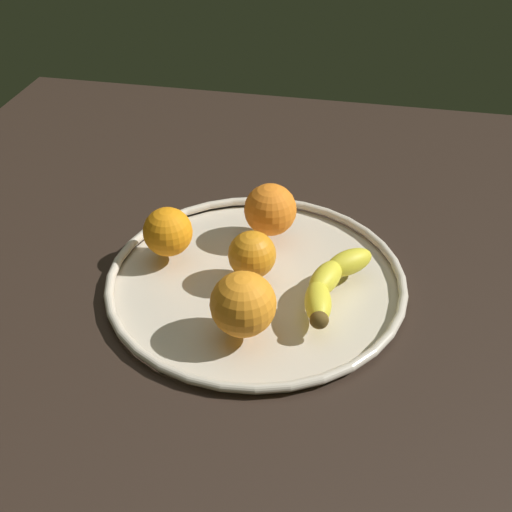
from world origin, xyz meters
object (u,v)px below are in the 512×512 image
Objects in this scene: banana at (331,282)px; orange_front_right at (252,255)px; fruit_bowl at (256,279)px; orange_front_left at (168,232)px; orange_back_left at (269,210)px; orange_back_right at (243,304)px.

orange_front_right reaches higher than banana.
orange_front_right reaches higher than fruit_bowl.
orange_front_left is 0.91× the size of orange_back_left.
orange_back_left is (-11.79, -10.07, 2.07)cm from banana.
orange_back_left reaches higher than banana.
orange_back_left reaches higher than fruit_bowl.
orange_back_right is (10.50, 0.62, 4.77)cm from fruit_bowl.
orange_front_right is 10.28cm from orange_back_left.
orange_front_left is 0.86× the size of orange_back_right.
orange_back_left reaches higher than orange_front_right.
orange_back_right reaches higher than banana.
orange_front_left is at bearing -101.11° from fruit_bowl.
banana reaches higher than fruit_bowl.
orange_back_right is 20.61cm from orange_back_left.
orange_front_left is 14.62cm from orange_back_left.
orange_back_right reaches higher than orange_front_left.
orange_front_left reaches higher than banana.
orange_front_right is 0.81× the size of orange_back_right.
banana is 13.01cm from orange_back_right.
banana is at bearing 79.51° from orange_front_left.
orange_front_left is at bearing -58.64° from orange_back_left.
orange_back_right is at bearing -27.68° from banana.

